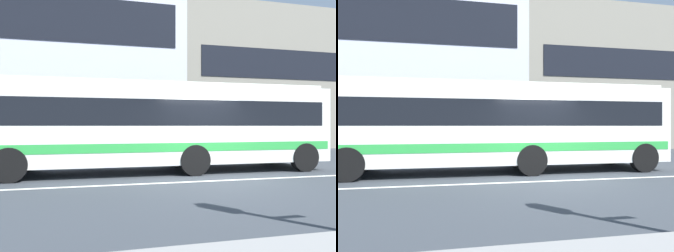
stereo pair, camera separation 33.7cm
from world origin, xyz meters
TOP-DOWN VIEW (x-y plane):
  - ground_plane at (0.00, 0.00)m, footprint 160.00×160.00m
  - lane_centre_line at (0.00, 0.00)m, footprint 60.00×0.16m
  - apartment_block_left at (-7.26, 15.15)m, footprint 19.22×9.67m
  - apartment_block_right at (14.34, 15.15)m, footprint 23.98×9.67m
  - transit_bus at (-0.92, 2.19)m, footprint 11.60×2.57m

SIDE VIEW (x-z plane):
  - ground_plane at x=0.00m, z-range 0.00..0.00m
  - lane_centre_line at x=0.00m, z-range 0.00..0.01m
  - transit_bus at x=-0.92m, z-range 0.16..3.22m
  - apartment_block_right at x=14.34m, z-range 0.00..10.05m
  - apartment_block_left at x=-7.26m, z-range 0.00..13.53m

